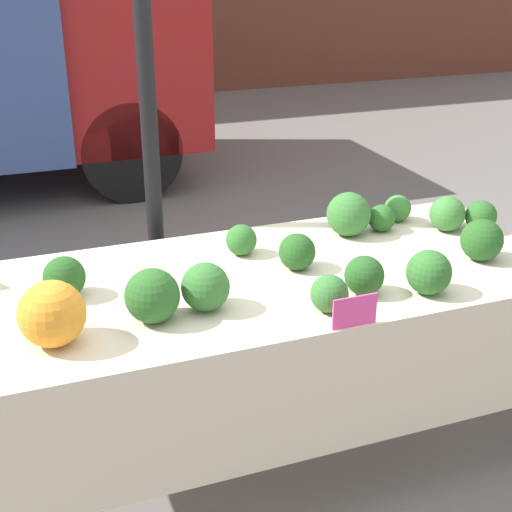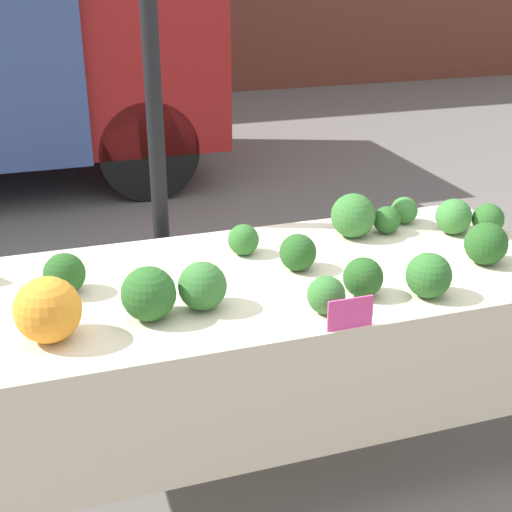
% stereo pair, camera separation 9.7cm
% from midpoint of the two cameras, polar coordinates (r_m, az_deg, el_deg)
% --- Properties ---
extents(ground_plane, '(40.00, 40.00, 0.00)m').
position_cam_midpoint_polar(ground_plane, '(3.03, -0.96, -15.60)').
color(ground_plane, slate).
extents(tent_pole, '(0.07, 0.07, 2.35)m').
position_cam_midpoint_polar(tent_pole, '(3.00, -9.40, 9.02)').
color(tent_pole, black).
rests_on(tent_pole, ground_plane).
extents(market_table, '(2.31, 0.94, 0.81)m').
position_cam_midpoint_polar(market_table, '(2.58, -0.57, -3.96)').
color(market_table, beige).
rests_on(market_table, ground_plane).
extents(orange_cauliflower, '(0.20, 0.20, 0.20)m').
position_cam_midpoint_polar(orange_cauliflower, '(2.22, -17.23, -4.46)').
color(orange_cauliflower, orange).
rests_on(orange_cauliflower, market_table).
extents(broccoli_head_0, '(0.16, 0.16, 0.16)m').
position_cam_midpoint_polar(broccoli_head_0, '(2.82, 16.68, 1.23)').
color(broccoli_head_0, '#23511E').
rests_on(broccoli_head_0, market_table).
extents(broccoli_head_1, '(0.16, 0.16, 0.16)m').
position_cam_midpoint_polar(broccoli_head_1, '(2.50, 12.59, -1.29)').
color(broccoli_head_1, '#2D6628').
rests_on(broccoli_head_1, market_table).
extents(broccoli_head_2, '(0.18, 0.18, 0.18)m').
position_cam_midpoint_polar(broccoli_head_2, '(2.95, 6.48, 3.34)').
color(broccoli_head_2, '#336B2D').
rests_on(broccoli_head_2, market_table).
extents(broccoli_head_3, '(0.14, 0.14, 0.14)m').
position_cam_midpoint_polar(broccoli_head_3, '(2.46, 7.53, -1.56)').
color(broccoli_head_3, '#23511E').
rests_on(broccoli_head_3, market_table).
extents(broccoli_head_4, '(0.14, 0.14, 0.14)m').
position_cam_midpoint_polar(broccoli_head_4, '(2.52, -16.17, -1.65)').
color(broccoli_head_4, '#23511E').
rests_on(broccoli_head_4, market_table).
extents(broccoli_head_5, '(0.13, 0.13, 0.13)m').
position_cam_midpoint_polar(broccoli_head_5, '(3.12, 16.71, 3.09)').
color(broccoli_head_5, '#285B23').
rests_on(broccoli_head_5, market_table).
extents(broccoli_head_6, '(0.12, 0.12, 0.12)m').
position_cam_midpoint_polar(broccoli_head_6, '(2.75, -2.20, 1.29)').
color(broccoli_head_6, '#2D6628').
rests_on(broccoli_head_6, market_table).
extents(broccoli_head_7, '(0.15, 0.15, 0.15)m').
position_cam_midpoint_polar(broccoli_head_7, '(3.08, 14.18, 3.29)').
color(broccoli_head_7, '#387533').
rests_on(broccoli_head_7, market_table).
extents(broccoli_head_8, '(0.14, 0.14, 0.14)m').
position_cam_midpoint_polar(broccoli_head_8, '(2.63, 2.25, 0.34)').
color(broccoli_head_8, '#23511E').
rests_on(broccoli_head_8, market_table).
extents(broccoli_head_9, '(0.11, 0.11, 0.11)m').
position_cam_midpoint_polar(broccoli_head_9, '(3.02, 9.11, 3.01)').
color(broccoli_head_9, '#285B23').
rests_on(broccoli_head_9, market_table).
extents(broccoli_head_10, '(0.16, 0.16, 0.16)m').
position_cam_midpoint_polar(broccoli_head_10, '(2.34, -5.26, -2.49)').
color(broccoli_head_10, '#336B2D').
rests_on(broccoli_head_10, market_table).
extents(broccoli_head_11, '(0.13, 0.13, 0.13)m').
position_cam_midpoint_polar(broccoli_head_11, '(2.33, 4.70, -3.03)').
color(broccoli_head_11, '#336B2D').
rests_on(broccoli_head_11, market_table).
extents(broccoli_head_12, '(0.18, 0.18, 0.18)m').
position_cam_midpoint_polar(broccoli_head_12, '(2.29, -9.51, -3.17)').
color(broccoli_head_12, '#285B23').
rests_on(broccoli_head_12, market_table).
extents(broccoli_head_13, '(0.12, 0.12, 0.12)m').
position_cam_midpoint_polar(broccoli_head_13, '(3.15, 10.40, 3.77)').
color(broccoli_head_13, '#387533').
rests_on(broccoli_head_13, market_table).
extents(price_sign, '(0.15, 0.01, 0.11)m').
position_cam_midpoint_polar(price_sign, '(2.25, 6.68, -4.44)').
color(price_sign, '#EF4793').
rests_on(price_sign, market_table).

